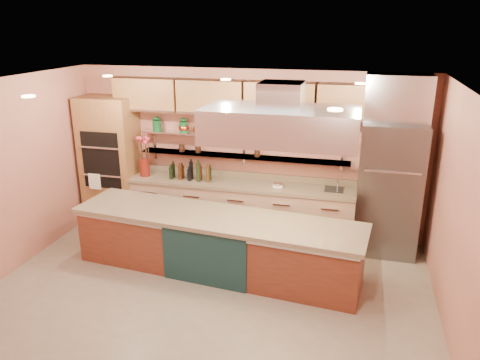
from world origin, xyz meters
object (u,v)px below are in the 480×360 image
(copper_kettle, at_px, (198,129))
(flower_vase, at_px, (145,167))
(kitchen_scale, at_px, (278,184))
(island, at_px, (217,243))
(refrigerator, at_px, (389,189))
(green_canister, at_px, (218,129))

(copper_kettle, bearing_deg, flower_vase, -166.69)
(kitchen_scale, bearing_deg, island, -108.00)
(refrigerator, bearing_deg, green_canister, 175.37)
(kitchen_scale, bearing_deg, copper_kettle, -178.91)
(flower_vase, relative_size, copper_kettle, 1.94)
(island, distance_m, green_canister, 2.08)
(refrigerator, relative_size, island, 0.50)
(refrigerator, xyz_separation_m, green_canister, (-2.84, 0.23, 0.76))
(flower_vase, bearing_deg, kitchen_scale, 0.00)
(refrigerator, bearing_deg, copper_kettle, 175.89)
(kitchen_scale, bearing_deg, green_canister, 178.35)
(refrigerator, relative_size, green_canister, 11.32)
(copper_kettle, bearing_deg, green_canister, 0.00)
(flower_vase, bearing_deg, copper_kettle, 13.31)
(flower_vase, distance_m, copper_kettle, 1.18)
(island, bearing_deg, refrigerator, 33.58)
(flower_vase, xyz_separation_m, green_canister, (1.29, 0.22, 0.72))
(refrigerator, height_order, kitchen_scale, refrigerator)
(refrigerator, distance_m, island, 2.80)
(copper_kettle, relative_size, green_canister, 0.87)
(island, relative_size, kitchen_scale, 26.27)
(refrigerator, bearing_deg, kitchen_scale, 179.67)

